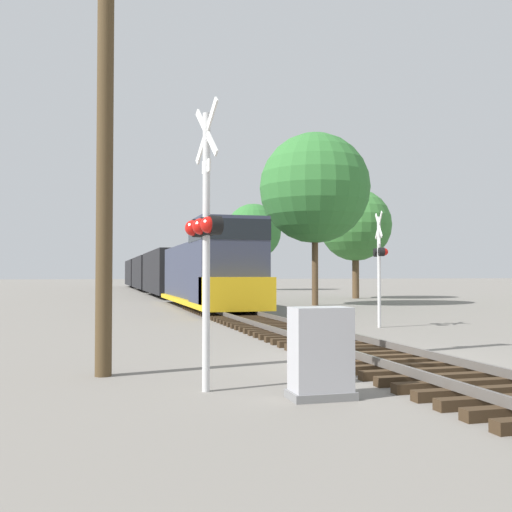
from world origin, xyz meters
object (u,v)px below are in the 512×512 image
object	(u,v)px
crossing_signal_far	(380,259)
tree_mid_background	(355,225)
crossing_signal_near	(205,231)
freight_train	(158,273)
tree_deep_background	(253,232)
utility_pole	(105,97)
relay_cabinet	(321,354)
tree_far_right	(315,188)

from	to	relation	value
crossing_signal_far	tree_mid_background	bearing A→B (deg)	-9.77
crossing_signal_near	crossing_signal_far	size ratio (longest dim) A/B	1.15
freight_train	tree_deep_background	size ratio (longest dim) A/B	6.79
utility_pole	tree_mid_background	bearing A→B (deg)	58.11
freight_train	relay_cabinet	world-z (taller)	freight_train
crossing_signal_far	utility_pole	world-z (taller)	utility_pole
crossing_signal_far	crossing_signal_near	bearing A→B (deg)	153.33
crossing_signal_near	crossing_signal_far	world-z (taller)	crossing_signal_near
crossing_signal_far	tree_far_right	world-z (taller)	tree_far_right
crossing_signal_far	relay_cabinet	world-z (taller)	crossing_signal_far
crossing_signal_near	relay_cabinet	world-z (taller)	crossing_signal_near
tree_deep_background	freight_train	bearing A→B (deg)	-141.65
freight_train	crossing_signal_far	bearing A→B (deg)	-84.31
tree_mid_background	tree_deep_background	distance (m)	24.52
relay_cabinet	crossing_signal_far	bearing A→B (deg)	59.09
crossing_signal_near	tree_far_right	bearing A→B (deg)	144.47
crossing_signal_near	relay_cabinet	xyz separation A→B (m)	(1.57, -0.98, -1.87)
crossing_signal_far	freight_train	bearing A→B (deg)	18.58
relay_cabinet	crossing_signal_near	bearing A→B (deg)	148.03
freight_train	relay_cabinet	bearing A→B (deg)	-92.98
freight_train	tree_far_right	bearing A→B (deg)	-74.08
utility_pole	tree_mid_background	size ratio (longest dim) A/B	1.21
tree_deep_background	utility_pole	bearing A→B (deg)	-107.59
crossing_signal_far	tree_deep_background	size ratio (longest dim) A/B	0.41
utility_pole	tree_far_right	world-z (taller)	tree_far_right
crossing_signal_far	tree_mid_background	distance (m)	24.66
crossing_signal_near	relay_cabinet	bearing A→B (deg)	47.11
tree_mid_background	crossing_signal_far	bearing A→B (deg)	-112.66
freight_train	tree_mid_background	size ratio (longest dim) A/B	8.12
relay_cabinet	utility_pole	distance (m)	6.11
freight_train	crossing_signal_far	world-z (taller)	freight_train
tree_far_right	tree_deep_background	size ratio (longest dim) A/B	1.03
crossing_signal_near	tree_far_right	size ratio (longest dim) A/B	0.45
freight_train	tree_deep_background	distance (m)	15.68
crossing_signal_far	tree_far_right	xyz separation A→B (m)	(2.97, 14.13, 4.52)
crossing_signal_near	crossing_signal_far	xyz separation A→B (m)	(7.85, 9.50, -0.16)
tree_mid_background	tree_deep_background	size ratio (longest dim) A/B	0.84
freight_train	crossing_signal_near	bearing A→B (deg)	-94.95
crossing_signal_far	utility_pole	bearing A→B (deg)	142.01
utility_pole	tree_far_right	distance (m)	25.06
crossing_signal_far	tree_far_right	distance (m)	15.13
relay_cabinet	utility_pole	size ratio (longest dim) A/B	0.14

